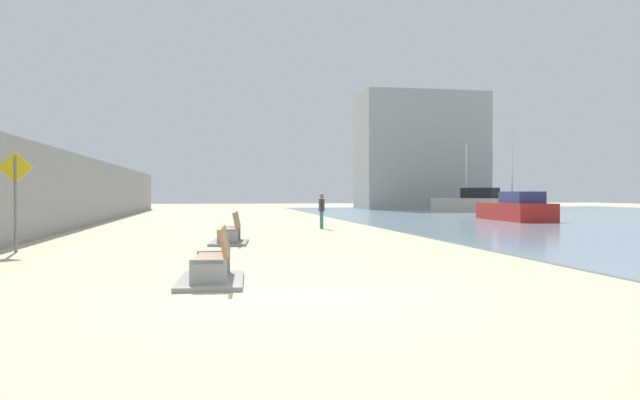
# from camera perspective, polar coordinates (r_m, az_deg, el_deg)

# --- Properties ---
(ground_plane) EXTENTS (120.00, 120.00, 0.00)m
(ground_plane) POSITION_cam_1_polar(r_m,az_deg,el_deg) (26.97, -7.50, -2.66)
(ground_plane) COLOR #C6B793
(seawall) EXTENTS (0.80, 64.00, 3.28)m
(seawall) POSITION_cam_1_polar(r_m,az_deg,el_deg) (27.59, -23.26, 0.77)
(seawall) COLOR gray
(seawall) RESTS_ON ground
(bench_near) EXTENTS (1.23, 2.16, 0.98)m
(bench_near) POSITION_cam_1_polar(r_m,az_deg,el_deg) (10.57, -10.27, -6.60)
(bench_near) COLOR gray
(bench_near) RESTS_ON ground
(bench_far) EXTENTS (1.32, 2.21, 0.98)m
(bench_far) POSITION_cam_1_polar(r_m,az_deg,el_deg) (18.53, -8.64, -3.46)
(bench_far) COLOR gray
(bench_far) RESTS_ON ground
(person_walking) EXTENTS (0.21, 0.53, 1.55)m
(person_walking) POSITION_cam_1_polar(r_m,az_deg,el_deg) (25.83, 0.15, -0.83)
(person_walking) COLOR teal
(person_walking) RESTS_ON ground
(boat_distant) EXTENTS (5.14, 6.62, 5.60)m
(boat_distant) POSITION_cam_1_polar(r_m,az_deg,el_deg) (51.05, 14.37, -0.21)
(boat_distant) COLOR beige
(boat_distant) RESTS_ON water_bay
(boat_mid_bay) EXTENTS (2.52, 6.17, 5.14)m
(boat_mid_bay) POSITION_cam_1_polar(r_m,az_deg,el_deg) (34.78, 18.28, -0.83)
(boat_mid_bay) COLOR red
(boat_mid_bay) RESTS_ON water_bay
(pedestrian_sign) EXTENTS (0.85, 0.08, 2.67)m
(pedestrian_sign) POSITION_cam_1_polar(r_m,az_deg,el_deg) (17.54, -27.24, 0.90)
(pedestrian_sign) COLOR slate
(pedestrian_sign) RESTS_ON ground
(harbor_building) EXTENTS (12.00, 6.00, 11.17)m
(harbor_building) POSITION_cam_1_polar(r_m,az_deg,el_deg) (58.54, 9.67, 4.61)
(harbor_building) COLOR #9E9E99
(harbor_building) RESTS_ON ground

